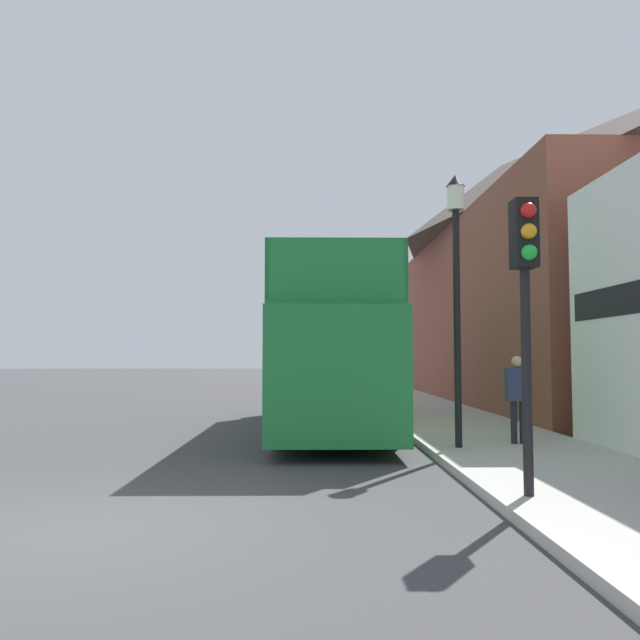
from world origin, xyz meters
name	(u,v)px	position (x,y,z in m)	size (l,w,h in m)	color
ground_plane	(255,398)	(0.00, 21.00, 0.00)	(144.00, 144.00, 0.00)	#3D3D3F
sidewalk	(406,401)	(6.18, 18.00, 0.07)	(3.26, 108.00, 0.14)	#ADAAA3
brick_terrace_rear	(503,281)	(10.81, 20.11, 5.10)	(6.00, 25.42, 10.20)	brown
tour_bus	(329,359)	(2.87, 8.98, 1.75)	(2.60, 10.02, 3.89)	#1E7A38
parked_car_ahead_of_bus	(336,388)	(3.40, 16.75, 0.67)	(2.04, 4.28, 1.42)	silver
pedestrian_third	(518,391)	(6.39, 5.44, 1.15)	(0.44, 0.24, 1.68)	#232328
traffic_signal	(525,277)	(4.98, 0.93, 2.77)	(0.28, 0.42, 3.59)	black
lamp_post_nearest	(456,260)	(5.12, 4.97, 3.62)	(0.35, 0.35, 5.10)	black
lamp_post_second	(391,315)	(5.11, 14.15, 3.22)	(0.35, 0.35, 4.44)	black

